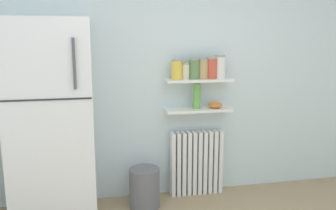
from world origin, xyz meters
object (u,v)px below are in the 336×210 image
(storage_jar_4, at_px, (212,68))
(storage_jar_3, at_px, (203,69))
(refrigerator, at_px, (53,123))
(trash_bin, at_px, (145,188))
(storage_jar_2, at_px, (194,69))
(shelf_bowl, at_px, (215,105))
(radiator, at_px, (196,163))
(vase, at_px, (197,96))
(storage_jar_1, at_px, (186,71))
(storage_jar_0, at_px, (177,69))
(storage_jar_5, at_px, (220,67))

(storage_jar_4, bearing_deg, storage_jar_3, 180.00)
(refrigerator, relative_size, trash_bin, 4.54)
(storage_jar_2, height_order, shelf_bowl, storage_jar_2)
(radiator, bearing_deg, vase, -117.22)
(trash_bin, bearing_deg, radiator, 19.57)
(storage_jar_1, height_order, storage_jar_4, storage_jar_4)
(refrigerator, xyz_separation_m, radiator, (1.41, 0.25, -0.57))
(storage_jar_1, xyz_separation_m, trash_bin, (-0.46, -0.18, -1.13))
(storage_jar_4, bearing_deg, storage_jar_0, 180.00)
(radiator, height_order, storage_jar_4, storage_jar_4)
(refrigerator, xyz_separation_m, storage_jar_4, (1.55, 0.22, 0.45))
(vase, relative_size, trash_bin, 0.64)
(storage_jar_4, bearing_deg, refrigerator, -171.89)
(refrigerator, xyz_separation_m, storage_jar_2, (1.37, 0.22, 0.44))
(storage_jar_3, xyz_separation_m, trash_bin, (-0.64, -0.18, -1.15))
(storage_jar_5, relative_size, trash_bin, 0.59)
(trash_bin, bearing_deg, vase, 17.38)
(storage_jar_2, bearing_deg, storage_jar_4, 0.00)
(storage_jar_0, xyz_separation_m, storage_jar_1, (0.09, -0.00, -0.02))
(storage_jar_1, xyz_separation_m, shelf_bowl, (0.32, 0.00, -0.36))
(storage_jar_1, distance_m, trash_bin, 1.24)
(storage_jar_1, relative_size, storage_jar_4, 0.77)
(storage_jar_5, distance_m, shelf_bowl, 0.40)
(radiator, distance_m, storage_jar_0, 1.03)
(storage_jar_3, bearing_deg, storage_jar_0, 180.00)
(refrigerator, distance_m, shelf_bowl, 1.62)
(trash_bin, bearing_deg, storage_jar_3, 15.80)
(refrigerator, relative_size, shelf_bowl, 12.66)
(storage_jar_3, bearing_deg, storage_jar_4, 0.00)
(refrigerator, relative_size, storage_jar_0, 8.98)
(refrigerator, distance_m, storage_jar_2, 1.46)
(storage_jar_0, height_order, storage_jar_3, same)
(shelf_bowl, bearing_deg, storage_jar_2, 180.00)
(storage_jar_1, height_order, trash_bin, storage_jar_1)
(storage_jar_4, relative_size, shelf_bowl, 1.54)
(storage_jar_0, bearing_deg, trash_bin, -153.63)
(vase, distance_m, trash_bin, 1.06)
(storage_jar_5, height_order, shelf_bowl, storage_jar_5)
(storage_jar_0, distance_m, storage_jar_1, 0.09)
(storage_jar_0, bearing_deg, storage_jar_3, -0.00)
(storage_jar_3, bearing_deg, trash_bin, -164.20)
(storage_jar_1, bearing_deg, storage_jar_5, 0.00)
(storage_jar_0, distance_m, storage_jar_2, 0.18)
(storage_jar_0, relative_size, storage_jar_2, 0.95)
(radiator, relative_size, trash_bin, 1.71)
(storage_jar_3, xyz_separation_m, storage_jar_4, (0.09, 0.00, 0.01))
(storage_jar_5, bearing_deg, shelf_bowl, -180.00)
(refrigerator, relative_size, storage_jar_5, 7.65)
(storage_jar_5, bearing_deg, refrigerator, -172.34)
(radiator, relative_size, storage_jar_3, 3.38)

